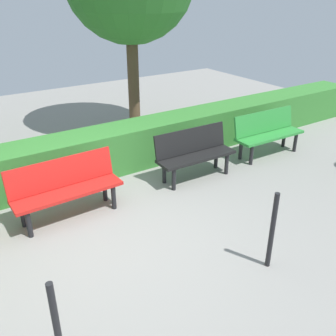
# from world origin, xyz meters

# --- Properties ---
(ground_plane) EXTENTS (17.18, 17.18, 0.00)m
(ground_plane) POSITION_xyz_m (0.00, 0.00, 0.00)
(ground_plane) COLOR gray
(bench_green) EXTENTS (1.52, 0.50, 0.86)m
(bench_green) POSITION_xyz_m (-3.86, -0.84, 0.48)
(bench_green) COLOR #2D8C38
(bench_green) RESTS_ON ground_plane
(bench_black) EXTENTS (1.44, 0.49, 0.86)m
(bench_black) POSITION_xyz_m (-2.04, -0.82, 0.48)
(bench_black) COLOR black
(bench_black) RESTS_ON ground_plane
(bench_red) EXTENTS (1.57, 0.50, 0.86)m
(bench_red) POSITION_xyz_m (0.25, -0.84, 0.48)
(bench_red) COLOR red
(bench_red) RESTS_ON ground_plane
(hedge_row) EXTENTS (13.18, 0.73, 0.78)m
(hedge_row) POSITION_xyz_m (-0.91, -1.89, 0.39)
(hedge_row) COLOR #387F33
(hedge_row) RESTS_ON ground_plane
(railing_post_mid) EXTENTS (0.06, 0.06, 1.00)m
(railing_post_mid) POSITION_xyz_m (-1.36, 1.57, 0.50)
(railing_post_mid) COLOR black
(railing_post_mid) RESTS_ON ground_plane
(railing_post_far) EXTENTS (0.06, 0.06, 1.00)m
(railing_post_far) POSITION_xyz_m (1.17, 1.57, 0.50)
(railing_post_far) COLOR black
(railing_post_far) RESTS_ON ground_plane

